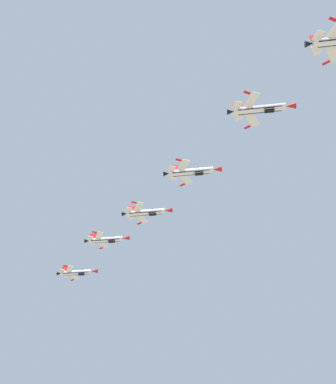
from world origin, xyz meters
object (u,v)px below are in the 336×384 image
(fighter_jet_left_wing, at_px, (261,109))
(fighter_jet_left_outer, at_px, (147,212))
(fighter_jet_trail_slot, at_px, (77,272))
(fighter_jet_right_wing, at_px, (192,171))
(fighter_jet_right_outer, at_px, (107,240))

(fighter_jet_left_wing, distance_m, fighter_jet_left_outer, 50.77)
(fighter_jet_left_wing, bearing_deg, fighter_jet_left_outer, -138.56)
(fighter_jet_trail_slot, bearing_deg, fighter_jet_left_wing, 42.14)
(fighter_jet_left_outer, relative_size, fighter_jet_trail_slot, 1.00)
(fighter_jet_right_wing, xyz_separation_m, fighter_jet_right_outer, (-12.13, 47.20, 3.15))
(fighter_jet_right_outer, distance_m, fighter_jet_trail_slot, 24.70)
(fighter_jet_right_wing, relative_size, fighter_jet_trail_slot, 1.00)
(fighter_jet_right_wing, distance_m, fighter_jet_right_outer, 48.84)
(fighter_jet_left_wing, xyz_separation_m, fighter_jet_right_outer, (-18.87, 72.52, 2.18))
(fighter_jet_left_wing, bearing_deg, fighter_jet_right_outer, -137.40)
(fighter_jet_right_wing, bearing_deg, fighter_jet_left_outer, -140.14)
(fighter_jet_right_wing, bearing_deg, fighter_jet_right_outer, -137.57)
(fighter_jet_right_wing, bearing_deg, fighter_jet_left_wing, 42.92)
(fighter_jet_left_wing, xyz_separation_m, fighter_jet_left_outer, (-11.78, 49.38, 0.23))
(fighter_jet_left_outer, relative_size, fighter_jet_right_outer, 1.00)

